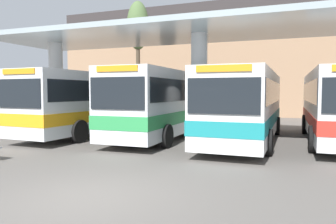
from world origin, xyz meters
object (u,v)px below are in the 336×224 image
at_px(transit_bus_center_bay, 166,101).
at_px(transit_bus_right_bay, 246,103).
at_px(parked_car_street, 133,105).
at_px(transit_bus_left_bay, 101,100).
at_px(poplar_tree_behind_left, 138,28).

distance_m(transit_bus_center_bay, transit_bus_right_bay, 4.07).
bearing_deg(parked_car_street, transit_bus_right_bay, -44.26).
height_order(transit_bus_right_bay, parked_car_street, transit_bus_right_bay).
relative_size(transit_bus_left_bay, transit_bus_center_bay, 1.14).
height_order(transit_bus_center_bay, poplar_tree_behind_left, poplar_tree_behind_left).
height_order(transit_bus_right_bay, poplar_tree_behind_left, poplar_tree_behind_left).
distance_m(transit_bus_right_bay, parked_car_street, 16.69).
bearing_deg(parked_car_street, transit_bus_center_bay, -55.88).
relative_size(transit_bus_right_bay, parked_car_street, 2.52).
bearing_deg(poplar_tree_behind_left, transit_bus_left_bay, -77.40).
relative_size(transit_bus_center_bay, transit_bus_right_bay, 0.94).
distance_m(poplar_tree_behind_left, parked_car_street, 7.22).
distance_m(transit_bus_left_bay, parked_car_street, 12.00).
relative_size(transit_bus_left_bay, transit_bus_right_bay, 1.07).
bearing_deg(transit_bus_left_bay, poplar_tree_behind_left, -74.72).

